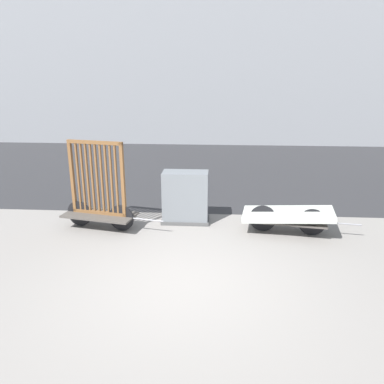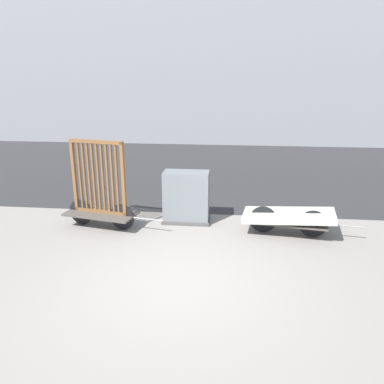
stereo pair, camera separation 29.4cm
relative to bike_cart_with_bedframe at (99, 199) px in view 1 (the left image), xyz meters
name	(u,v)px [view 1 (the left image)]	position (x,y,z in m)	size (l,w,h in m)	color
ground_plane	(183,283)	(2.04, -2.20, -0.67)	(60.00, 60.00, 0.00)	gray
road_strip	(203,167)	(2.04, 6.02, -0.66)	(56.00, 9.92, 0.01)	#2D2D30
building_facade	(210,4)	(2.04, 12.98, 6.07)	(48.00, 4.00, 13.47)	gray
bike_cart_with_bedframe	(99,199)	(0.00, 0.00, 0.00)	(2.31, 1.02, 1.95)	#4C4742
bike_cart_with_mattress	(288,216)	(4.08, 0.00, -0.27)	(2.47, 1.10, 0.58)	#4C4742
utility_cabinet	(185,199)	(1.85, 0.52, -0.11)	(1.09, 0.58, 1.19)	#4C4C4C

